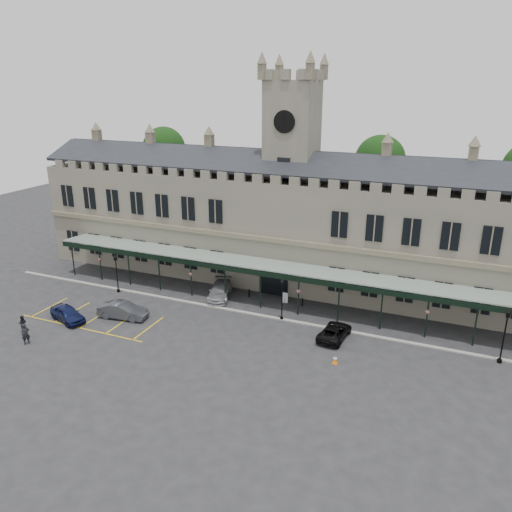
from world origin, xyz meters
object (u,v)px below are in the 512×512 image
at_px(lamp_post_right, 505,331).
at_px(person_b, 22,323).
at_px(traffic_cone, 335,360).
at_px(station_building, 290,226).
at_px(clock_tower, 291,166).
at_px(sign_board, 285,298).
at_px(car_left_b, 123,310).
at_px(person_a, 26,334).
at_px(lamp_post_mid, 282,296).
at_px(car_van, 335,332).
at_px(car_left_a, 68,314).
at_px(car_taxi, 220,291).
at_px(lamp_post_left, 116,270).

relative_size(lamp_post_right, person_b, 3.05).
height_order(traffic_cone, person_b, person_b).
relative_size(station_building, clock_tower, 2.42).
distance_m(sign_board, car_left_b, 16.35).
height_order(car_left_b, person_a, person_a).
distance_m(station_building, clock_tower, 6.64).
distance_m(lamp_post_right, person_b, 41.89).
bearing_deg(station_building, lamp_post_right, -26.18).
distance_m(clock_tower, traffic_cone, 22.83).
bearing_deg(person_a, lamp_post_mid, -24.78).
distance_m(station_building, car_van, 15.84).
bearing_deg(car_left_a, clock_tower, -20.99).
distance_m(clock_tower, lamp_post_right, 26.67).
xyz_separation_m(lamp_post_right, person_b, (-40.37, -11.00, -2.09)).
bearing_deg(person_a, lamp_post_right, -40.91).
distance_m(car_taxi, car_van, 14.12).
distance_m(lamp_post_left, car_van, 24.61).
bearing_deg(car_left_b, traffic_cone, -98.54).
relative_size(clock_tower, car_van, 5.44).
height_order(traffic_cone, sign_board, sign_board).
relative_size(lamp_post_left, car_left_a, 0.99).
bearing_deg(person_b, car_left_a, -161.21).
bearing_deg(car_taxi, clock_tower, 40.80).
height_order(lamp_post_left, car_van, lamp_post_left).
bearing_deg(lamp_post_mid, person_a, -145.56).
height_order(lamp_post_right, car_taxi, lamp_post_right).
relative_size(car_left_b, person_b, 3.03).
bearing_deg(station_building, car_van, -54.64).
bearing_deg(lamp_post_right, person_a, -161.69).
height_order(clock_tower, person_b, clock_tower).
bearing_deg(lamp_post_mid, clock_tower, 105.50).
relative_size(clock_tower, sign_board, 21.88).
distance_m(station_building, car_taxi, 10.99).
relative_size(station_building, lamp_post_right, 12.32).
bearing_deg(car_van, lamp_post_right, -169.26).
relative_size(car_left_b, person_a, 2.52).
height_order(lamp_post_right, car_left_b, lamp_post_right).
relative_size(station_building, car_taxi, 11.51).
distance_m(clock_tower, person_b, 31.10).
distance_m(station_building, traffic_cone, 19.83).
height_order(traffic_cone, car_taxi, car_taxi).
bearing_deg(traffic_cone, station_building, 120.76).
bearing_deg(clock_tower, car_van, -54.83).
bearing_deg(station_building, car_left_a, -130.80).
height_order(clock_tower, car_left_a, clock_tower).
height_order(car_taxi, person_b, person_b).
height_order(car_van, person_b, person_b).
distance_m(lamp_post_mid, person_a, 23.16).
bearing_deg(car_taxi, lamp_post_mid, -34.71).
relative_size(lamp_post_right, car_taxi, 0.93).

